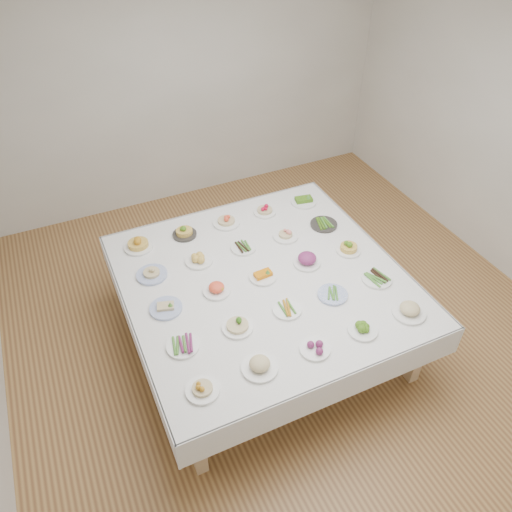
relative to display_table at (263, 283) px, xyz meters
name	(u,v)px	position (x,y,z in m)	size (l,w,h in m)	color
room_envelope	(285,148)	(0.25, 0.17, 1.15)	(5.02, 5.02, 2.81)	#A47B44
display_table	(263,283)	(0.00, 0.00, 0.00)	(2.31, 2.31, 0.75)	white
dish_0	(202,387)	(-0.86, -0.85, 0.11)	(0.23, 0.23, 0.11)	white
dish_1	(260,363)	(-0.43, -0.84, 0.13)	(0.26, 0.26, 0.14)	white
dish_2	(315,346)	(0.01, -0.86, 0.11)	(0.22, 0.22, 0.10)	white
dish_3	(363,328)	(0.43, -0.85, 0.10)	(0.22, 0.22, 0.09)	white
dish_4	(410,308)	(0.86, -0.85, 0.13)	(0.26, 0.26, 0.14)	white
dish_5	(183,345)	(-0.86, -0.43, 0.09)	(0.25, 0.24, 0.06)	white
dish_6	(237,323)	(-0.42, -0.43, 0.13)	(0.24, 0.24, 0.13)	white
dish_7	(287,309)	(0.01, -0.42, 0.09)	(0.23, 0.23, 0.06)	white
dish_8	(333,294)	(0.42, -0.43, 0.08)	(0.24, 0.24, 0.05)	#4C66B2
dish_9	(377,277)	(0.86, -0.42, 0.09)	(0.27, 0.25, 0.06)	white
dish_10	(165,306)	(-0.86, -0.01, 0.10)	(0.26, 0.26, 0.10)	#4C66B2
dish_11	(216,287)	(-0.42, 0.01, 0.12)	(0.22, 0.22, 0.12)	white
dish_12	(263,275)	(0.00, 0.01, 0.10)	(0.23, 0.23, 0.09)	white
dish_13	(307,258)	(0.42, 0.01, 0.13)	(0.26, 0.26, 0.14)	white
dish_14	(349,246)	(0.85, 0.00, 0.12)	(0.22, 0.22, 0.13)	white
dish_15	(151,271)	(-0.85, 0.42, 0.12)	(0.26, 0.26, 0.12)	#4C66B2
dish_16	(199,258)	(-0.42, 0.43, 0.11)	(0.24, 0.24, 0.10)	white
dish_17	(243,247)	(0.00, 0.43, 0.09)	(0.22, 0.22, 0.05)	white
dish_18	(286,233)	(0.43, 0.42, 0.11)	(0.23, 0.23, 0.11)	white
dish_19	(324,223)	(0.85, 0.43, 0.09)	(0.25, 0.25, 0.06)	#2E2C29
dish_20	(138,241)	(-0.86, 0.84, 0.14)	(0.26, 0.26, 0.16)	white
dish_21	(184,231)	(-0.42, 0.84, 0.12)	(0.22, 0.22, 0.12)	#2E2C29
dish_22	(226,218)	(0.01, 0.85, 0.13)	(0.26, 0.26, 0.14)	white
dish_23	(265,209)	(0.42, 0.85, 0.11)	(0.22, 0.22, 0.11)	white
dish_24	(304,199)	(0.86, 0.85, 0.11)	(0.26, 0.26, 0.11)	white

